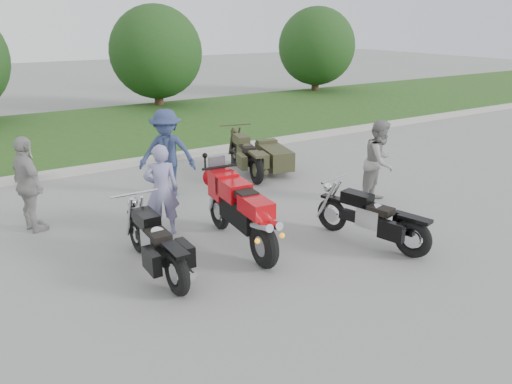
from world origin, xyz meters
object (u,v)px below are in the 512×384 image
cruiser_sidecar (263,157)px  person_stripe (162,190)px  person_back (29,185)px  cruiser_right (375,221)px  person_denim (167,153)px  cruiser_left (158,247)px  person_grey (380,162)px  sportbike_red (241,210)px

cruiser_sidecar → person_stripe: size_ratio=1.43×
person_back → cruiser_right: bearing=-142.1°
person_stripe → person_back: bearing=-16.1°
cruiser_right → person_back: person_back is taller
person_denim → person_back: 2.71m
person_denim → cruiser_left: bearing=-81.5°
cruiser_right → cruiser_sidecar: 4.25m
person_stripe → person_grey: 4.27m
person_back → sportbike_red: bearing=-147.2°
person_stripe → person_denim: size_ratio=0.87×
sportbike_red → cruiser_left: (-1.43, -0.12, -0.22)m
person_denim → person_stripe: bearing=-81.6°
cruiser_right → person_back: 5.75m
person_stripe → person_grey: bearing=-171.0°
sportbike_red → person_back: bearing=141.5°
person_stripe → person_back: person_back is taller
sportbike_red → person_grey: (3.37, 0.40, 0.18)m
cruiser_right → person_stripe: 3.50m
cruiser_left → cruiser_right: (3.30, -0.92, -0.01)m
person_grey → cruiser_right: bearing=-159.2°
cruiser_left → sportbike_red: bearing=4.9°
sportbike_red → person_stripe: bearing=129.7°
cruiser_left → person_stripe: bearing=65.1°
cruiser_right → person_back: bearing=127.5°
person_stripe → cruiser_sidecar: bearing=-129.2°
cruiser_left → cruiser_right: size_ratio=1.04×
cruiser_right → sportbike_red: bearing=136.2°
cruiser_sidecar → person_stripe: person_stripe is taller
person_back → person_stripe: bearing=-139.8°
cruiser_left → cruiser_sidecar: (3.89, 3.29, -0.01)m
cruiser_right → person_denim: (-1.86, 3.97, 0.48)m
person_stripe → person_denim: 1.96m
cruiser_sidecar → person_back: bearing=-159.0°
cruiser_left → cruiser_sidecar: bearing=40.4°
sportbike_red → cruiser_sidecar: bearing=56.6°
cruiser_left → person_denim: person_denim is taller
person_grey → cruiser_left: bearing=163.2°
cruiser_left → person_denim: bearing=64.9°
cruiser_right → cruiser_sidecar: cruiser_sidecar is taller
sportbike_red → cruiser_sidecar: sportbike_red is taller
person_denim → person_grey: bearing=-3.4°
person_stripe → person_grey: person_grey is taller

